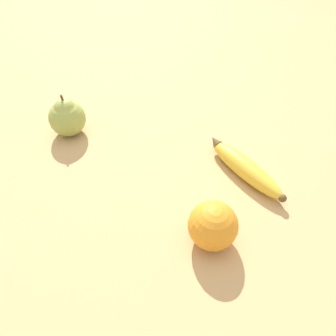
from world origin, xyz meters
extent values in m
plane|color=tan|center=(0.00, 0.00, 0.00)|extent=(3.00, 3.00, 0.00)
ellipsoid|color=gold|center=(0.05, 0.19, 0.02)|extent=(0.20, 0.09, 0.04)
cone|color=brown|center=(-0.04, 0.16, 0.03)|extent=(0.03, 0.03, 0.03)
sphere|color=brown|center=(0.14, 0.21, 0.02)|extent=(0.02, 0.02, 0.02)
sphere|color=orange|center=(0.17, 0.06, 0.04)|extent=(0.08, 0.08, 0.08)
sphere|color=#99A84C|center=(-0.21, -0.12, 0.04)|extent=(0.08, 0.08, 0.08)
sphere|color=#99A84C|center=(-0.21, -0.12, 0.06)|extent=(0.05, 0.05, 0.05)
cylinder|color=#4C3319|center=(-0.21, -0.12, 0.09)|extent=(0.01, 0.01, 0.02)
camera|label=1|loc=(0.43, -0.12, 0.48)|focal=35.00mm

